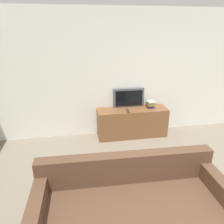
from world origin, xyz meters
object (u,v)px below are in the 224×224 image
at_px(tv_stand, 132,123).
at_px(remote_on_stand, 128,111).
at_px(couch, 132,214).
at_px(television, 129,98).
at_px(book_stack, 150,104).

relative_size(tv_stand, remote_on_stand, 7.65).
bearing_deg(remote_on_stand, couch, -102.61).
distance_m(television, remote_on_stand, 0.34).
xyz_separation_m(couch, remote_on_stand, (0.51, 2.28, 0.33)).
height_order(television, remote_on_stand, television).
xyz_separation_m(television, couch, (-0.59, -2.54, -0.52)).
bearing_deg(book_stack, couch, -113.17).
relative_size(television, book_stack, 2.99).
distance_m(television, book_stack, 0.48).
height_order(tv_stand, television, television).
bearing_deg(remote_on_stand, book_stack, 14.61).
bearing_deg(tv_stand, television, 106.51).
xyz_separation_m(television, book_stack, (0.45, -0.13, -0.13)).
distance_m(tv_stand, remote_on_stand, 0.36).
bearing_deg(book_stack, television, 163.88).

